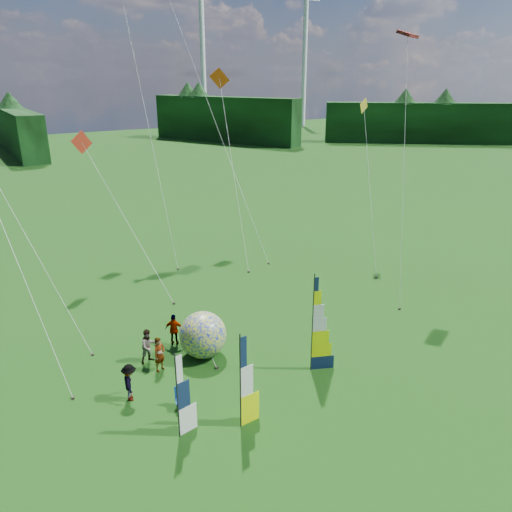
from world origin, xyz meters
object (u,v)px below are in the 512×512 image
side_banner_left (240,384)px  camp_chair (181,399)px  spectator_c (130,382)px  side_banner_far (177,398)px  spectator_b (149,346)px  feather_banner_main (312,325)px  spectator_a (159,354)px  bol_inflatable (203,335)px  kite_whale (213,108)px  spectator_d (174,330)px

side_banner_left → camp_chair: size_ratio=4.20×
spectator_c → side_banner_far: bearing=-150.7°
spectator_b → spectator_c: (-1.72, -2.40, -0.02)m
feather_banner_main → side_banner_left: (-4.75, -1.72, -0.36)m
side_banner_left → side_banner_far: side_banner_left is taller
spectator_a → spectator_b: bearing=76.9°
bol_inflatable → kite_whale: bearing=60.1°
feather_banner_main → spectator_c: feather_banner_main is taller
side_banner_left → camp_chair: (-1.51, 2.22, -1.50)m
spectator_d → feather_banner_main: bearing=165.3°
bol_inflatable → spectator_d: size_ratio=1.37×
spectator_d → camp_chair: (-1.83, -4.99, -0.36)m
camp_chair → kite_whale: bearing=75.9°
spectator_a → spectator_c: 2.37m
side_banner_left → spectator_c: bearing=124.8°
side_banner_far → camp_chair: size_ratio=3.70×
feather_banner_main → spectator_b: (-6.09, 4.64, -1.48)m
feather_banner_main → spectator_c: size_ratio=2.82×
spectator_a → kite_whale: (10.82, 14.97, 9.70)m
side_banner_far → spectator_a: size_ratio=2.06×
spectator_a → kite_whale: bearing=31.6°
side_banner_far → bol_inflatable: 5.82m
spectator_a → camp_chair: spectator_a is taller
side_banner_far → spectator_b: bearing=71.0°
feather_banner_main → kite_whale: kite_whale is taller
side_banner_left → spectator_b: side_banner_left is taller
side_banner_left → spectator_c: (-3.07, 3.95, -1.14)m
spectator_b → spectator_c: 2.96m
camp_chair → spectator_d: bearing=87.3°
bol_inflatable → spectator_c: bearing=-159.9°
side_banner_left → kite_whale: (9.64, 20.36, 8.57)m
spectator_c → spectator_d: spectator_d is taller
side_banner_far → spectator_a: 4.84m
side_banner_left → side_banner_far: 2.38m
camp_chair → kite_whale: size_ratio=0.04×
feather_banner_main → spectator_c: 8.27m
bol_inflatable → spectator_b: (-2.43, 0.88, -0.29)m
side_banner_far → spectator_c: (-0.81, 3.21, -0.91)m
feather_banner_main → spectator_a: 7.13m
feather_banner_main → side_banner_far: bearing=-149.9°
feather_banner_main → side_banner_left: size_ratio=1.18×
spectator_b → spectator_d: spectator_b is taller
side_banner_left → spectator_a: size_ratio=2.34×
side_banner_left → side_banner_far: size_ratio=1.14×
camp_chair → spectator_a: bearing=101.7°
spectator_b → kite_whale: (10.99, 14.01, 9.69)m
camp_chair → bol_inflatable: bearing=68.9°
camp_chair → kite_whale: (11.15, 18.14, 10.07)m
bol_inflatable → camp_chair: bol_inflatable is taller
side_banner_far → spectator_b: size_ratio=2.05×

